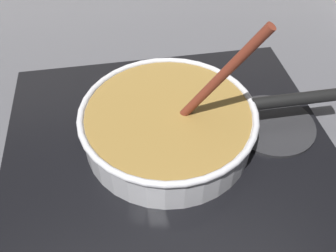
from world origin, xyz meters
name	(u,v)px	position (x,y,z in m)	size (l,w,h in m)	color
ground	(216,226)	(0.00, 0.00, -0.02)	(2.40, 1.60, 0.04)	#4C4C51
hob_plate	(168,141)	(-0.05, 0.16, 0.01)	(0.56, 0.48, 0.01)	black
burner_ring	(168,137)	(-0.05, 0.16, 0.02)	(0.18, 0.18, 0.01)	#592D0C
spare_burner	(272,124)	(0.14, 0.16, 0.01)	(0.15, 0.15, 0.01)	#262628
cooking_pan	(169,124)	(-0.05, 0.16, 0.05)	(0.45, 0.29, 0.25)	silver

